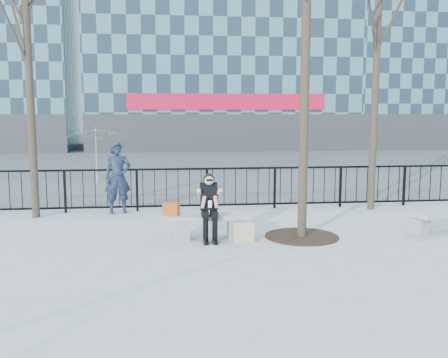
{
  "coord_description": "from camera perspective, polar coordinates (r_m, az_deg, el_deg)",
  "views": [
    {
      "loc": [
        -0.8,
        -9.81,
        2.54
      ],
      "look_at": [
        0.4,
        0.8,
        1.1
      ],
      "focal_mm": 40.0,
      "sensor_mm": 36.0,
      "label": 1
    }
  ],
  "objects": [
    {
      "name": "handbag",
      "position": [
        10.02,
        -6.06,
        -3.41
      ],
      "size": [
        0.35,
        0.26,
        0.26
      ],
      "primitive_type": "cube",
      "rotation": [
        0.0,
        0.0,
        -0.41
      ],
      "color": "#A33F14",
      "rests_on": "bench_main"
    },
    {
      "name": "shopping_bag",
      "position": [
        9.86,
        2.25,
        -6.11
      ],
      "size": [
        0.41,
        0.17,
        0.38
      ],
      "primitive_type": "cube",
      "rotation": [
        0.0,
        0.0,
        -0.05
      ],
      "color": "#C6B48C",
      "rests_on": "ground"
    },
    {
      "name": "ground",
      "position": [
        10.17,
        -1.75,
        -6.79
      ],
      "size": [
        120.0,
        120.0,
        0.0
      ],
      "primitive_type": "plane",
      "color": "#9B9B96",
      "rests_on": "ground"
    },
    {
      "name": "building_right",
      "position": [
        42.99,
        23.78,
        17.43
      ],
      "size": [
        16.2,
        10.2,
        20.6
      ],
      "color": "slate",
      "rests_on": "ground"
    },
    {
      "name": "tree_left",
      "position": [
        12.93,
        -21.71,
        17.49
      ],
      "size": [
        2.8,
        2.8,
        6.5
      ],
      "color": "black",
      "rests_on": "ground"
    },
    {
      "name": "bench_second",
      "position": [
        11.58,
        23.68,
        -4.21
      ],
      "size": [
        1.56,
        0.43,
        0.46
      ],
      "rotation": [
        0.0,
        0.0,
        0.42
      ],
      "color": "gray",
      "rests_on": "ground"
    },
    {
      "name": "tree_right",
      "position": [
        13.77,
        17.27,
        18.63
      ],
      "size": [
        2.8,
        2.8,
        7.0
      ],
      "color": "black",
      "rests_on": "ground"
    },
    {
      "name": "standing_man",
      "position": [
        12.78,
        -12.04,
        0.16
      ],
      "size": [
        0.74,
        0.57,
        1.81
      ],
      "primitive_type": "imported",
      "rotation": [
        0.0,
        0.0,
        0.22
      ],
      "color": "black",
      "rests_on": "ground"
    },
    {
      "name": "tree_grate",
      "position": [
        10.39,
        8.87,
        -6.49
      ],
      "size": [
        1.5,
        1.5,
        0.02
      ],
      "primitive_type": "cylinder",
      "color": "black",
      "rests_on": "ground"
    },
    {
      "name": "seated_woman",
      "position": [
        9.87,
        -1.69,
        -3.25
      ],
      "size": [
        0.5,
        0.64,
        1.34
      ],
      "color": "black",
      "rests_on": "ground"
    },
    {
      "name": "street_surface",
      "position": [
        24.96,
        -4.58,
        1.81
      ],
      "size": [
        60.0,
        23.0,
        0.01
      ],
      "primitive_type": "cube",
      "color": "#474747",
      "rests_on": "ground"
    },
    {
      "name": "vendor_umbrella",
      "position": [
        17.93,
        -14.33,
        2.56
      ],
      "size": [
        2.91,
        2.94,
        2.04
      ],
      "primitive_type": "imported",
      "rotation": [
        0.0,
        0.0,
        0.39
      ],
      "color": "#D8EB34",
      "rests_on": "ground"
    },
    {
      "name": "railing",
      "position": [
        12.99,
        -2.84,
        -1.13
      ],
      "size": [
        14.0,
        0.06,
        1.1
      ],
      "color": "black",
      "rests_on": "ground"
    },
    {
      "name": "bench_main",
      "position": [
        10.1,
        -1.75,
        -5.13
      ],
      "size": [
        1.65,
        0.46,
        0.49
      ],
      "color": "gray",
      "rests_on": "ground"
    }
  ]
}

